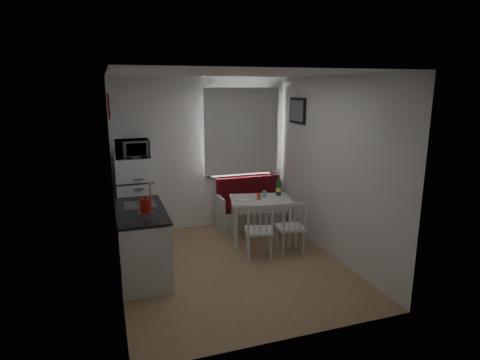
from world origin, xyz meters
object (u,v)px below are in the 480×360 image
at_px(bench, 250,210).
at_px(wine_bottle, 279,185).
at_px(dining_table, 261,203).
at_px(kettle, 146,206).
at_px(chair_right, 293,222).
at_px(fridge, 135,200).
at_px(kitchen_counter, 142,242).
at_px(microwave, 132,149).
at_px(chair_left, 261,225).

distance_m(bench, wine_bottle, 0.93).
height_order(dining_table, kettle, kettle).
bearing_deg(chair_right, fridge, 153.61).
relative_size(chair_right, fridge, 0.32).
height_order(kitchen_counter, microwave, microwave).
relative_size(chair_right, microwave, 0.89).
relative_size(chair_left, wine_bottle, 1.43).
distance_m(fridge, wine_bottle, 2.31).
relative_size(dining_table, kettle, 4.81).
xyz_separation_m(fridge, wine_bottle, (2.23, -0.56, 0.19)).
distance_m(chair_right, microwave, 2.67).
height_order(bench, chair_right, bench).
bearing_deg(wine_bottle, chair_right, -97.54).
relative_size(kitchen_counter, fridge, 0.96).
distance_m(kettle, wine_bottle, 2.39).
bearing_deg(chair_right, wine_bottle, 87.67).
bearing_deg(kitchen_counter, fridge, 89.10).
relative_size(chair_left, kettle, 2.15).
bearing_deg(kettle, fridge, 91.16).
xyz_separation_m(dining_table, chair_left, (-0.25, -0.66, -0.11)).
xyz_separation_m(kitchen_counter, microwave, (0.02, 1.19, 1.06)).
xyz_separation_m(bench, chair_right, (0.14, -1.42, 0.23)).
bearing_deg(bench, fridge, -176.89).
height_order(bench, kettle, kettle).
distance_m(fridge, microwave, 0.83).
relative_size(kitchen_counter, kettle, 5.90).
xyz_separation_m(bench, dining_table, (-0.11, -0.76, 0.35)).
relative_size(bench, fridge, 0.87).
bearing_deg(dining_table, wine_bottle, 29.36).
distance_m(dining_table, kettle, 2.06).
xyz_separation_m(kitchen_counter, wine_bottle, (2.25, 0.69, 0.42)).
relative_size(chair_left, fridge, 0.35).
bearing_deg(chair_right, dining_table, 116.09).
bearing_deg(dining_table, kitchen_counter, -149.42).
relative_size(fridge, microwave, 2.76).
distance_m(chair_right, wine_bottle, 0.85).
height_order(kitchen_counter, dining_table, kitchen_counter).
relative_size(bench, dining_table, 1.12).
bearing_deg(kettle, chair_right, 4.45).
distance_m(fridge, kettle, 1.51).
height_order(chair_left, fridge, fridge).
xyz_separation_m(chair_left, fridge, (-1.63, 1.31, 0.17)).
distance_m(chair_right, fridge, 2.51).
bearing_deg(chair_left, chair_right, 15.47).
relative_size(fridge, wine_bottle, 4.08).
height_order(chair_right, fridge, fridge).
distance_m(dining_table, wine_bottle, 0.44).
relative_size(kettle, wine_bottle, 0.66).
relative_size(dining_table, chair_left, 2.24).
bearing_deg(kitchen_counter, bench, 33.97).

